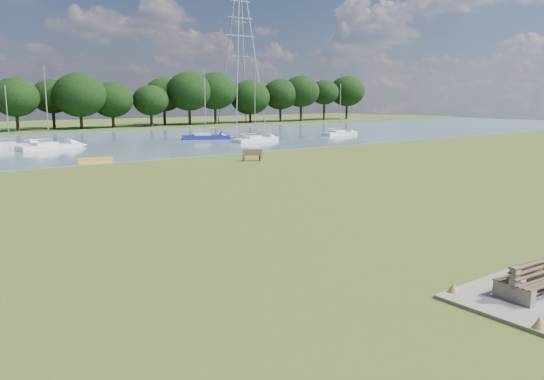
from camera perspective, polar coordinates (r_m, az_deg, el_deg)
ground at (r=25.61m, az=-2.90°, el=-2.29°), size 220.00×220.00×0.00m
river at (r=64.56m, az=-24.20°, el=4.30°), size 220.00×40.00×0.10m
concrete_pad at (r=16.39m, az=26.01°, el=-10.29°), size 4.20×3.20×0.10m
bench_pair at (r=16.24m, az=26.14°, el=-8.74°), size 1.97×1.25×1.02m
riverbank_bench at (r=45.39m, az=-2.16°, el=3.78°), size 1.74×1.11×1.03m
kayak at (r=47.44m, az=-18.48°, el=3.14°), size 2.92×1.40×0.28m
pylon at (r=109.50m, az=-3.40°, el=16.56°), size 6.87×4.82×28.29m
tree_line at (r=91.02m, az=-24.38°, el=9.45°), size 152.33×8.24×9.98m
sailboat_0 at (r=68.52m, az=-7.20°, el=5.85°), size 6.15×3.82×8.89m
sailboat_3 at (r=61.99m, az=-26.43°, el=4.37°), size 6.12×2.48×6.59m
sailboat_5 at (r=59.61m, az=-22.89°, el=4.49°), size 6.70×3.38×8.64m
sailboat_6 at (r=75.88m, az=7.25°, el=6.18°), size 5.91×2.09×7.14m
sailboat_7 at (r=64.79m, az=-1.88°, el=5.62°), size 6.66×2.89×9.16m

